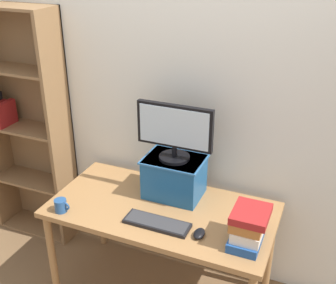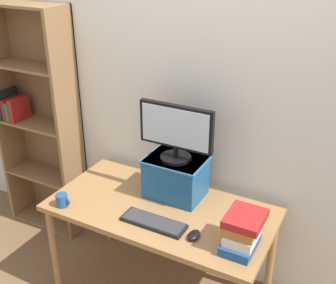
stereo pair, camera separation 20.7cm
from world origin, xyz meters
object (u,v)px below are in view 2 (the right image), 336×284
object	(u,v)px
bookshelf_unit	(39,121)
computer_monitor	(176,131)
book_stack	(242,231)
desk	(161,217)
computer_mouse	(194,235)
riser_box	(176,176)
keyboard	(154,222)
coffee_mug	(62,200)

from	to	relation	value
bookshelf_unit	computer_monitor	xyz separation A→B (m)	(1.32, -0.14, 0.25)
bookshelf_unit	book_stack	distance (m)	1.95
desk	computer_mouse	bearing A→B (deg)	-29.39
desk	riser_box	size ratio (longest dim) A/B	3.69
bookshelf_unit	keyboard	xyz separation A→B (m)	(1.35, -0.49, -0.21)
keyboard	riser_box	bearing A→B (deg)	95.21
bookshelf_unit	desk	bearing A→B (deg)	-13.62
riser_box	coffee_mug	bearing A→B (deg)	-141.79
computer_monitor	riser_box	bearing A→B (deg)	90.00
computer_monitor	coffee_mug	world-z (taller)	computer_monitor
computer_monitor	keyboard	distance (m)	0.58
computer_mouse	book_stack	xyz separation A→B (m)	(0.27, 0.05, 0.09)
riser_box	keyboard	world-z (taller)	riser_box
book_stack	coffee_mug	world-z (taller)	book_stack
computer_mouse	book_stack	bearing A→B (deg)	10.00
desk	book_stack	world-z (taller)	book_stack
desk	bookshelf_unit	xyz separation A→B (m)	(-1.31, 0.32, 0.30)
desk	riser_box	distance (m)	0.28
bookshelf_unit	computer_mouse	bearing A→B (deg)	-16.97
bookshelf_unit	keyboard	bearing A→B (deg)	-19.99
computer_mouse	desk	bearing A→B (deg)	150.61
keyboard	bookshelf_unit	bearing A→B (deg)	160.01
computer_monitor	coffee_mug	size ratio (longest dim) A/B	4.75
computer_monitor	keyboard	bearing A→B (deg)	-84.77
computer_monitor	keyboard	size ratio (longest dim) A/B	1.23
keyboard	coffee_mug	size ratio (longest dim) A/B	3.85
desk	keyboard	world-z (taller)	keyboard
bookshelf_unit	keyboard	size ratio (longest dim) A/B	4.63
keyboard	book_stack	distance (m)	0.55
bookshelf_unit	riser_box	bearing A→B (deg)	-5.98
computer_mouse	bookshelf_unit	bearing A→B (deg)	163.03
riser_box	computer_mouse	size ratio (longest dim) A/B	3.77
book_stack	coffee_mug	distance (m)	1.17
computer_monitor	coffee_mug	xyz separation A→B (m)	(-0.59, -0.46, -0.43)
bookshelf_unit	book_stack	world-z (taller)	bookshelf_unit
riser_box	computer_mouse	distance (m)	0.48
riser_box	desk	bearing A→B (deg)	-94.66
computer_monitor	book_stack	bearing A→B (deg)	-28.27
bookshelf_unit	computer_mouse	size ratio (longest dim) A/B	18.11
bookshelf_unit	riser_box	world-z (taller)	bookshelf_unit
computer_monitor	computer_mouse	size ratio (longest dim) A/B	4.83
riser_box	coffee_mug	world-z (taller)	riser_box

